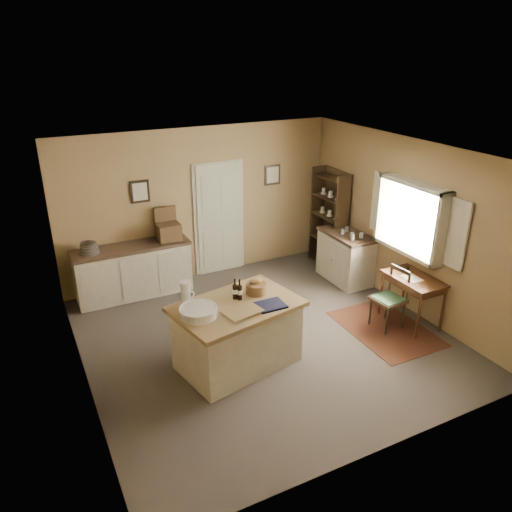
{
  "coord_description": "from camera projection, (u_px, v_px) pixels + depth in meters",
  "views": [
    {
      "loc": [
        -2.93,
        -5.53,
        4.01
      ],
      "look_at": [
        0.05,
        0.39,
        1.15
      ],
      "focal_mm": 35.0,
      "sensor_mm": 36.0,
      "label": 1
    }
  ],
  "objects": [
    {
      "name": "ground",
      "position": [
        265.0,
        338.0,
        7.33
      ],
      "size": [
        5.0,
        5.0,
        0.0
      ],
      "primitive_type": "plane",
      "color": "#4D433B",
      "rests_on": "ground"
    },
    {
      "name": "wall_front",
      "position": [
        387.0,
        345.0,
        4.75
      ],
      "size": [
        5.0,
        0.1,
        2.7
      ],
      "primitive_type": "cube",
      "color": "olive",
      "rests_on": "ground"
    },
    {
      "name": "sideboard",
      "position": [
        134.0,
        269.0,
        8.39
      ],
      "size": [
        1.93,
        0.55,
        1.18
      ],
      "color": "beige",
      "rests_on": "ground"
    },
    {
      "name": "wall_right",
      "position": [
        406.0,
        225.0,
        7.83
      ],
      "size": [
        0.1,
        5.0,
        2.7
      ],
      "primitive_type": "cube",
      "color": "olive",
      "rests_on": "ground"
    },
    {
      "name": "ceiling",
      "position": [
        266.0,
        154.0,
        6.26
      ],
      "size": [
        5.0,
        5.0,
        0.0
      ],
      "primitive_type": "plane",
      "color": "silver",
      "rests_on": "wall_back"
    },
    {
      "name": "door",
      "position": [
        219.0,
        217.0,
        9.08
      ],
      "size": [
        0.97,
        0.06,
        2.11
      ],
      "primitive_type": "cube",
      "color": "#B9BE9E",
      "rests_on": "ground"
    },
    {
      "name": "right_cabinet",
      "position": [
        345.0,
        256.0,
        8.94
      ],
      "size": [
        0.59,
        1.06,
        0.99
      ],
      "color": "beige",
      "rests_on": "ground"
    },
    {
      "name": "wall_left",
      "position": [
        74.0,
        291.0,
        5.77
      ],
      "size": [
        0.1,
        5.0,
        2.7
      ],
      "primitive_type": "cube",
      "color": "olive",
      "rests_on": "ground"
    },
    {
      "name": "writing_desk",
      "position": [
        413.0,
        283.0,
        7.48
      ],
      "size": [
        0.55,
        0.9,
        0.82
      ],
      "color": "#371B0D",
      "rests_on": "ground"
    },
    {
      "name": "shelving_unit",
      "position": [
        331.0,
        219.0,
        9.41
      ],
      "size": [
        0.32,
        0.83,
        1.85
      ],
      "color": "black",
      "rests_on": "ground"
    },
    {
      "name": "wall_back",
      "position": [
        200.0,
        204.0,
        8.85
      ],
      "size": [
        5.0,
        0.1,
        2.7
      ],
      "primitive_type": "cube",
      "color": "olive",
      "rests_on": "ground"
    },
    {
      "name": "framed_prints",
      "position": [
        210.0,
        183.0,
        8.77
      ],
      "size": [
        2.82,
        0.02,
        0.38
      ],
      "color": "black",
      "rests_on": "ground"
    },
    {
      "name": "work_island",
      "position": [
        237.0,
        333.0,
        6.55
      ],
      "size": [
        1.76,
        1.33,
        1.2
      ],
      "rotation": [
        0.0,
        0.0,
        0.2
      ],
      "color": "beige",
      "rests_on": "ground"
    },
    {
      "name": "desk_chair",
      "position": [
        388.0,
        300.0,
        7.45
      ],
      "size": [
        0.46,
        0.46,
        0.91
      ],
      "primitive_type": null,
      "rotation": [
        0.0,
        0.0,
        0.09
      ],
      "color": "black",
      "rests_on": "ground"
    },
    {
      "name": "window",
      "position": [
        413.0,
        218.0,
        7.55
      ],
      "size": [
        0.25,
        1.99,
        1.12
      ],
      "color": "beige",
      "rests_on": "ground"
    },
    {
      "name": "rug",
      "position": [
        385.0,
        328.0,
        7.56
      ],
      "size": [
        1.12,
        1.62,
        0.01
      ],
      "primitive_type": "cube",
      "rotation": [
        0.0,
        0.0,
        -0.02
      ],
      "color": "#461E12",
      "rests_on": "ground"
    }
  ]
}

